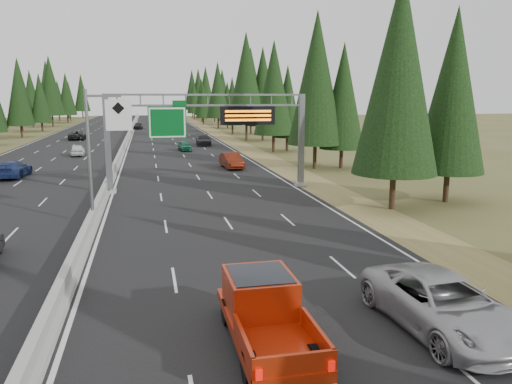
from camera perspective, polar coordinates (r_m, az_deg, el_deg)
The scene contains 17 objects.
road at distance 86.05m, azimuth -14.61°, elevation 5.41°, with size 32.00×260.00×0.08m, color black.
shoulder_right at distance 87.19m, azimuth -2.78°, elevation 5.80°, with size 3.60×260.00×0.06m, color olive.
shoulder_left at distance 88.54m, azimuth -26.22°, elevation 4.78°, with size 3.60×260.00×0.06m, color #4B4923.
median_barrier at distance 86.01m, azimuth -14.62°, elevation 5.66°, with size 0.70×260.00×0.85m.
sign_gantry at distance 40.97m, azimuth -4.57°, elevation 7.48°, with size 16.75×0.98×7.80m.
hov_sign_pole at distance 30.87m, azimuth -17.51°, elevation 4.93°, with size 2.80×0.50×8.00m.
tree_row_right at distance 79.34m, azimuth 1.45°, elevation 12.03°, with size 11.13×238.52×18.64m.
silver_minivan at distance 17.76m, azimuth 20.56°, elevation -11.85°, with size 3.01×6.52×1.81m, color #9F9EA3.
red_pickup at distance 16.04m, azimuth 0.81°, elevation -12.85°, with size 2.19×6.14×2.00m.
car_ahead_green at distance 72.07m, azimuth -8.14°, elevation 5.25°, with size 1.64×4.07×1.39m, color #155C3F.
car_ahead_dkred at distance 53.67m, azimuth -2.81°, elevation 3.61°, with size 1.75×5.01×1.65m, color #5D1B0D.
car_ahead_dkgrey at distance 80.19m, azimuth -6.02°, elevation 5.94°, with size 2.28×5.61×1.63m, color black.
car_ahead_white at distance 102.16m, azimuth -8.75°, elevation 6.84°, with size 2.28×4.94×1.37m, color silver.
car_ahead_far at distance 123.13m, azimuth -13.31°, elevation 7.39°, with size 1.91×4.74×1.62m, color black.
car_onc_blue at distance 52.64m, azimuth -26.03°, elevation 2.37°, with size 2.28×5.60×1.63m, color navy.
car_onc_white at distance 69.24m, azimuth -19.71°, elevation 4.54°, with size 1.73×4.31×1.47m, color silver.
car_onc_far at distance 95.52m, azimuth -19.73°, elevation 6.14°, with size 2.69×5.83×1.62m, color black.
Camera 1 is at (3.35, -5.64, 7.62)m, focal length 35.00 mm.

